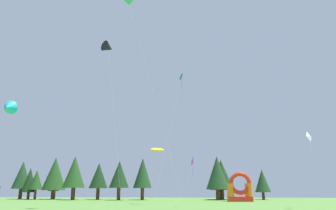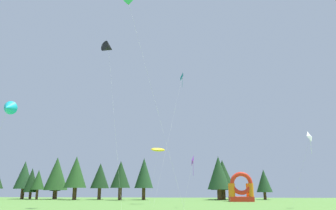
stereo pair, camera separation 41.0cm
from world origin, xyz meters
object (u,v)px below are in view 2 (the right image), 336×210
inflatable_yellow_castle (241,191)px  kite_white_diamond (311,137)px  kite_green_delta (128,2)px  kite_yellow_parafoil (158,150)px  kite_black_delta (108,48)px  kite_teal_diamond (183,78)px  kite_cyan_delta (8,108)px  kite_purple_diamond (194,162)px

inflatable_yellow_castle → kite_white_diamond: bearing=-71.7°
kite_green_delta → kite_yellow_parafoil: 25.52m
kite_white_diamond → kite_black_delta: kite_black_delta is taller
kite_white_diamond → kite_yellow_parafoil: kite_white_diamond is taller
kite_teal_diamond → inflatable_yellow_castle: size_ratio=4.10×
kite_teal_diamond → kite_white_diamond: bearing=-31.9°
kite_cyan_delta → inflatable_yellow_castle: size_ratio=2.04×
kite_yellow_parafoil → kite_green_delta: bearing=-96.6°
kite_cyan_delta → kite_black_delta: kite_black_delta is taller
kite_black_delta → inflatable_yellow_castle: 38.03m
kite_white_diamond → kite_yellow_parafoil: 24.44m
kite_green_delta → kite_white_diamond: 30.98m
kite_yellow_parafoil → kite_black_delta: (-6.35, -11.98, 13.84)m
kite_purple_diamond → kite_white_diamond: bearing=-1.5°
kite_teal_diamond → kite_black_delta: bearing=-128.5°
kite_black_delta → kite_purple_diamond: bearing=12.0°
kite_white_diamond → inflatable_yellow_castle: size_ratio=1.79×
kite_teal_diamond → kite_yellow_parafoil: bearing=-161.6°
kite_purple_diamond → kite_yellow_parafoil: bearing=122.8°
kite_green_delta → kite_black_delta: size_ratio=1.13×
kite_cyan_delta → kite_yellow_parafoil: (13.29, 24.54, -1.72)m
kite_green_delta → kite_black_delta: bearing=121.4°
kite_purple_diamond → kite_green_delta: (-8.19, -9.48, 19.89)m
kite_teal_diamond → kite_yellow_parafoil: 14.20m
kite_purple_diamond → kite_green_delta: size_ratio=0.25×
kite_cyan_delta → kite_teal_diamond: bearing=55.8°
kite_cyan_delta → kite_black_delta: bearing=61.0°
kite_purple_diamond → inflatable_yellow_castle: size_ratio=1.20×
kite_yellow_parafoil → kite_black_delta: kite_black_delta is taller
kite_cyan_delta → kite_black_delta: (6.95, 12.56, 12.12)m
kite_cyan_delta → kite_teal_diamond: size_ratio=0.50×
kite_green_delta → kite_cyan_delta: size_ratio=2.32×
kite_green_delta → kite_teal_diamond: size_ratio=1.16×
kite_green_delta → kite_black_delta: kite_green_delta is taller
kite_white_diamond → kite_yellow_parafoil: (-22.39, 9.78, -0.51)m
inflatable_yellow_castle → kite_black_delta: bearing=-133.2°
kite_purple_diamond → kite_white_diamond: (16.37, -0.43, 3.31)m
kite_purple_diamond → kite_cyan_delta: 24.98m
kite_yellow_parafoil → kite_black_delta: bearing=-117.9°
kite_purple_diamond → kite_black_delta: bearing=-168.0°
inflatable_yellow_castle → kite_yellow_parafoil: bearing=-144.1°
kite_teal_diamond → kite_black_delta: kite_black_delta is taller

